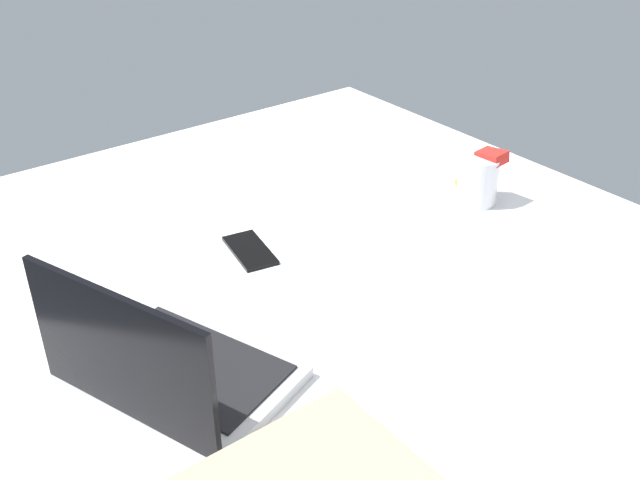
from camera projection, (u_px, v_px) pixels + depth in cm
name	position (u px, v px, depth cm)	size (l,w,h in cm)	color
bed_mattress	(365.00, 327.00, 138.87)	(180.00, 140.00, 18.00)	white
laptop	(167.00, 369.00, 108.08)	(38.87, 32.88, 23.00)	#B7BABC
snack_cup	(478.00, 178.00, 161.19)	(9.30, 9.19, 12.60)	silver
cell_phone	(250.00, 250.00, 145.10)	(6.80, 14.00, 0.80)	black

